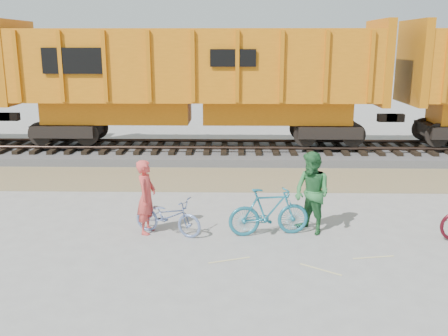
{
  "coord_description": "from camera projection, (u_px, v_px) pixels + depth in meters",
  "views": [
    {
      "loc": [
        -0.92,
        -10.27,
        4.32
      ],
      "look_at": [
        -1.16,
        1.5,
        1.38
      ],
      "focal_mm": 40.0,
      "sensor_mm": 36.0,
      "label": 1
    }
  ],
  "objects": [
    {
      "name": "bicycle_teal",
      "position": [
        269.0,
        212.0,
        11.46
      ],
      "size": [
        1.94,
        0.83,
        1.13
      ],
      "primitive_type": "imported",
      "rotation": [
        0.0,
        0.0,
        1.73
      ],
      "color": "#207188",
      "rests_on": "ground"
    },
    {
      "name": "hopper_car_center",
      "position": [
        196.0,
        79.0,
        19.04
      ],
      "size": [
        14.0,
        3.13,
        4.65
      ],
      "color": "black",
      "rests_on": "track"
    },
    {
      "name": "ballast_bed",
      "position": [
        257.0,
        152.0,
        19.69
      ],
      "size": [
        120.0,
        4.0,
        0.3
      ],
      "primitive_type": "cube",
      "color": "slate",
      "rests_on": "ground"
    },
    {
      "name": "person_solo",
      "position": [
        146.0,
        197.0,
        11.56
      ],
      "size": [
        0.5,
        0.69,
        1.75
      ],
      "primitive_type": "imported",
      "rotation": [
        0.0,
        0.0,
        1.43
      ],
      "color": "#D2423D",
      "rests_on": "ground"
    },
    {
      "name": "ground",
      "position": [
        275.0,
        245.0,
        11.0
      ],
      "size": [
        120.0,
        120.0,
        0.0
      ],
      "primitive_type": "plane",
      "color": "#9E9E99",
      "rests_on": "ground"
    },
    {
      "name": "person_man",
      "position": [
        312.0,
        193.0,
        11.54
      ],
      "size": [
        1.14,
        1.19,
        1.92
      ],
      "primitive_type": "imported",
      "rotation": [
        0.0,
        0.0,
        -0.93
      ],
      "color": "#2A6C37",
      "rests_on": "ground"
    },
    {
      "name": "bicycle_blue",
      "position": [
        168.0,
        216.0,
        11.56
      ],
      "size": [
        1.79,
        1.16,
        0.89
      ],
      "primitive_type": "imported",
      "rotation": [
        0.0,
        0.0,
        1.2
      ],
      "color": "#687DB2",
      "rests_on": "ground"
    },
    {
      "name": "gravel_strip",
      "position": [
        262.0,
        179.0,
        16.33
      ],
      "size": [
        120.0,
        3.0,
        0.02
      ],
      "primitive_type": "cube",
      "color": "#897755",
      "rests_on": "ground"
    },
    {
      "name": "track",
      "position": [
        257.0,
        144.0,
        19.61
      ],
      "size": [
        120.0,
        2.6,
        0.24
      ],
      "color": "black",
      "rests_on": "ballast_bed"
    }
  ]
}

